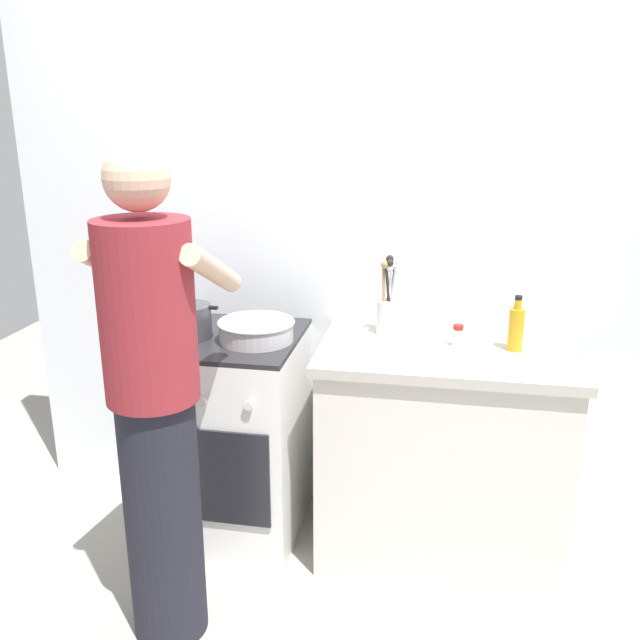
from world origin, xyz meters
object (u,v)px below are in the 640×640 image
object	(u,v)px
pot	(189,321)
mixing_bowl	(256,330)
oil_bottle	(516,328)
person	(156,409)
utensil_crock	(388,310)
stove_range	(230,434)
spice_bottle	(458,336)

from	to	relation	value
pot	mixing_bowl	world-z (taller)	pot
pot	mixing_bowl	distance (m)	0.28
oil_bottle	person	size ratio (longest dim) A/B	0.13
pot	utensil_crock	bearing A→B (deg)	13.86
oil_bottle	stove_range	bearing A→B (deg)	-178.03
pot	oil_bottle	bearing A→B (deg)	3.55
mixing_bowl	spice_bottle	xyz separation A→B (m)	(0.80, 0.08, -0.00)
pot	spice_bottle	xyz separation A→B (m)	(1.08, 0.09, -0.03)
mixing_bowl	stove_range	bearing A→B (deg)	166.46
spice_bottle	oil_bottle	xyz separation A→B (m)	(0.22, -0.00, 0.05)
mixing_bowl	person	bearing A→B (deg)	-105.85
mixing_bowl	person	size ratio (longest dim) A/B	0.18
stove_range	mixing_bowl	xyz separation A→B (m)	(0.14, -0.03, 0.50)
mixing_bowl	spice_bottle	size ratio (longest dim) A/B	3.56
stove_range	oil_bottle	world-z (taller)	oil_bottle
oil_bottle	person	bearing A→B (deg)	-150.18
person	pot	bearing A→B (deg)	100.19
stove_range	person	size ratio (longest dim) A/B	0.53
oil_bottle	person	world-z (taller)	person
stove_range	mixing_bowl	distance (m)	0.52
mixing_bowl	pot	bearing A→B (deg)	-178.57
utensil_crock	spice_bottle	bearing A→B (deg)	-21.25
spice_bottle	oil_bottle	size ratio (longest dim) A/B	0.40
utensil_crock	person	xyz separation A→B (m)	(-0.69, -0.80, -0.14)
mixing_bowl	utensil_crock	bearing A→B (deg)	20.18
spice_bottle	oil_bottle	distance (m)	0.22
spice_bottle	utensil_crock	bearing A→B (deg)	158.75
pot	mixing_bowl	bearing A→B (deg)	1.43
mixing_bowl	oil_bottle	world-z (taller)	oil_bottle
stove_range	utensil_crock	distance (m)	0.87
mixing_bowl	person	xyz separation A→B (m)	(-0.17, -0.61, -0.09)
stove_range	spice_bottle	world-z (taller)	spice_bottle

